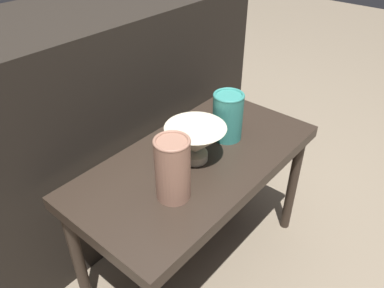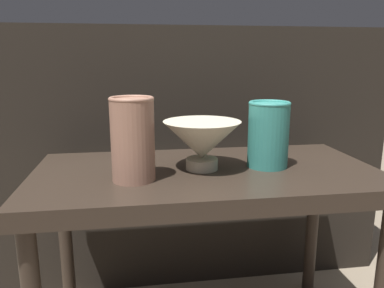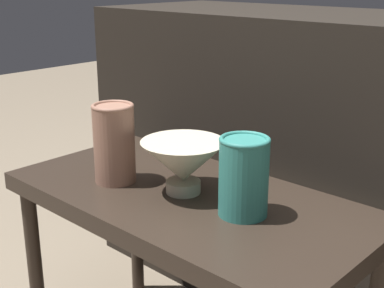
# 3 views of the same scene
# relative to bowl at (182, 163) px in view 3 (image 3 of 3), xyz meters

# --- Properties ---
(table) EXTENTS (0.81, 0.41, 0.48)m
(table) POSITION_rel_bowl_xyz_m (0.01, 0.00, -0.12)
(table) COLOR #2D231C
(table) RESTS_ON ground_plane
(couch_backdrop) EXTENTS (1.31, 0.50, 0.83)m
(couch_backdrop) POSITION_rel_bowl_xyz_m (0.01, 0.53, -0.13)
(couch_backdrop) COLOR black
(couch_backdrop) RESTS_ON ground_plane
(bowl) EXTENTS (0.18, 0.18, 0.11)m
(bowl) POSITION_rel_bowl_xyz_m (0.00, 0.00, 0.00)
(bowl) COLOR beige
(bowl) RESTS_ON table
(vase_textured_left) EXTENTS (0.09, 0.09, 0.18)m
(vase_textured_left) POSITION_rel_bowl_xyz_m (-0.16, -0.05, 0.02)
(vase_textured_left) COLOR #996B56
(vase_textured_left) RESTS_ON table
(vase_colorful_right) EXTENTS (0.10, 0.10, 0.16)m
(vase_colorful_right) POSITION_rel_bowl_xyz_m (0.16, 0.01, 0.01)
(vase_colorful_right) COLOR teal
(vase_colorful_right) RESTS_ON table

